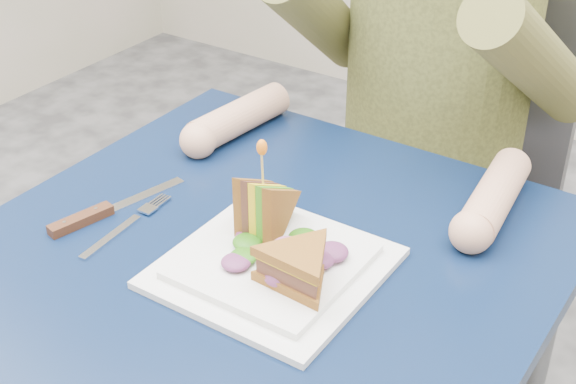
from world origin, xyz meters
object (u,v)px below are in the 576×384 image
Objects in this scene: table at (259,297)px; sandwich_flat at (298,267)px; diner at (441,6)px; plate at (273,265)px; sandwich_upright at (263,209)px; fork at (124,227)px; chair at (445,170)px; knife at (93,215)px.

sandwich_flat reaches higher than table.
diner is 0.59m from plate.
sandwich_upright reaches higher than table.
fork is at bearing -161.74° from table.
chair is 0.78m from knife.
chair reaches higher than table.
chair is 0.74m from sandwich_flat.
diner reaches higher than table.
plate is at bearing -86.44° from chair.
diner reaches higher than plate.
diner reaches higher than sandwich_flat.
sandwich_flat is 0.95× the size of sandwich_upright.
plate is (0.04, -0.03, 0.09)m from table.
plate is 1.98× the size of sandwich_upright.
sandwich_flat is (0.10, -0.70, 0.23)m from chair.
knife is (-0.24, -0.60, -0.18)m from diner.
plate is 0.28m from knife.
table is 0.17m from sandwich_flat.
fork is (-0.18, -0.06, 0.08)m from table.
plate reaches higher than knife.
fork reaches higher than table.
knife is (-0.33, -0.02, -0.04)m from sandwich_flat.
fork is 0.05m from knife.
chair is 4.23× the size of knife.
knife is (-0.24, -0.07, 0.09)m from table.
diner is at bearing 90.00° from table.
plate is at bearing -85.73° from diner.
sandwich_flat reaches higher than fork.
sandwich_upright is at bearing 23.70° from fork.
plate is (0.04, -0.67, 0.20)m from chair.
table is at bearing -77.26° from sandwich_upright.
plate reaches higher than fork.
sandwich_upright is at bearing -90.46° from diner.
sandwich_flat is (0.05, -0.03, 0.04)m from plate.
knife is at bearing -164.29° from table.
sandwich_upright is (-0.00, -0.52, -0.13)m from diner.
table is 4.18× the size of fork.
table is 0.21m from fork.
chair is 0.76m from fork.
knife is at bearing -108.40° from chair.
table is 2.88× the size of plate.
table is at bearing 18.26° from fork.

